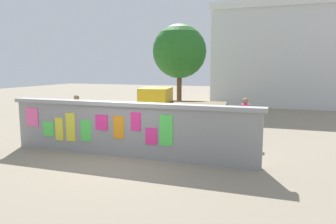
{
  "coord_description": "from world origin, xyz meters",
  "views": [
    {
      "loc": [
        4.41,
        -8.67,
        2.71
      ],
      "look_at": [
        0.69,
        1.84,
        1.17
      ],
      "focal_mm": 34.34,
      "sensor_mm": 36.0,
      "label": 1
    }
  ],
  "objects_px": {
    "person_walking": "(245,115)",
    "person_bystander": "(77,110)",
    "bicycle_far": "(109,131)",
    "bicycle_near": "(103,118)",
    "tree_roadside": "(179,52)",
    "auto_rickshaw_truck": "(178,111)",
    "motorcycle": "(192,137)"
  },
  "relations": [
    {
      "from": "auto_rickshaw_truck",
      "to": "bicycle_far",
      "type": "bearing_deg",
      "value": -127.9
    },
    {
      "from": "bicycle_far",
      "to": "auto_rickshaw_truck",
      "type": "bearing_deg",
      "value": 52.1
    },
    {
      "from": "auto_rickshaw_truck",
      "to": "bicycle_near",
      "type": "distance_m",
      "value": 3.83
    },
    {
      "from": "motorcycle",
      "to": "bicycle_near",
      "type": "xyz_separation_m",
      "value": [
        -5.21,
        3.22,
        -0.1
      ]
    },
    {
      "from": "tree_roadside",
      "to": "person_walking",
      "type": "bearing_deg",
      "value": -53.39
    },
    {
      "from": "person_bystander",
      "to": "tree_roadside",
      "type": "relative_size",
      "value": 0.31
    },
    {
      "from": "bicycle_far",
      "to": "tree_roadside",
      "type": "relative_size",
      "value": 0.33
    },
    {
      "from": "auto_rickshaw_truck",
      "to": "person_walking",
      "type": "distance_m",
      "value": 3.08
    },
    {
      "from": "bicycle_far",
      "to": "tree_roadside",
      "type": "distance_m",
      "value": 8.0
    },
    {
      "from": "auto_rickshaw_truck",
      "to": "tree_roadside",
      "type": "relative_size",
      "value": 0.73
    },
    {
      "from": "bicycle_near",
      "to": "bicycle_far",
      "type": "distance_m",
      "value": 3.28
    },
    {
      "from": "person_bystander",
      "to": "bicycle_near",
      "type": "bearing_deg",
      "value": 92.66
    },
    {
      "from": "bicycle_far",
      "to": "person_bystander",
      "type": "height_order",
      "value": "person_bystander"
    },
    {
      "from": "tree_roadside",
      "to": "auto_rickshaw_truck",
      "type": "bearing_deg",
      "value": -72.89
    },
    {
      "from": "person_walking",
      "to": "tree_roadside",
      "type": "relative_size",
      "value": 0.31
    },
    {
      "from": "bicycle_far",
      "to": "person_bystander",
      "type": "relative_size",
      "value": 1.06
    },
    {
      "from": "person_walking",
      "to": "person_bystander",
      "type": "distance_m",
      "value": 6.64
    },
    {
      "from": "bicycle_near",
      "to": "person_bystander",
      "type": "xyz_separation_m",
      "value": [
        0.1,
        -2.18,
        0.62
      ]
    },
    {
      "from": "motorcycle",
      "to": "person_bystander",
      "type": "relative_size",
      "value": 1.17
    },
    {
      "from": "auto_rickshaw_truck",
      "to": "motorcycle",
      "type": "distance_m",
      "value": 3.35
    },
    {
      "from": "bicycle_far",
      "to": "person_bystander",
      "type": "xyz_separation_m",
      "value": [
        -1.74,
        0.53,
        0.62
      ]
    },
    {
      "from": "tree_roadside",
      "to": "bicycle_near",
      "type": "bearing_deg",
      "value": -116.79
    },
    {
      "from": "bicycle_near",
      "to": "tree_roadside",
      "type": "distance_m",
      "value": 6.08
    },
    {
      "from": "bicycle_near",
      "to": "bicycle_far",
      "type": "height_order",
      "value": "same"
    },
    {
      "from": "motorcycle",
      "to": "tree_roadside",
      "type": "bearing_deg",
      "value": 110.39
    },
    {
      "from": "person_walking",
      "to": "person_bystander",
      "type": "xyz_separation_m",
      "value": [
        -6.58,
        -0.89,
        0.0
      ]
    },
    {
      "from": "motorcycle",
      "to": "person_walking",
      "type": "bearing_deg",
      "value": 52.76
    },
    {
      "from": "bicycle_far",
      "to": "person_walking",
      "type": "height_order",
      "value": "person_walking"
    },
    {
      "from": "bicycle_near",
      "to": "person_walking",
      "type": "relative_size",
      "value": 1.04
    },
    {
      "from": "person_bystander",
      "to": "bicycle_far",
      "type": "bearing_deg",
      "value": -17.03
    },
    {
      "from": "person_walking",
      "to": "motorcycle",
      "type": "bearing_deg",
      "value": -127.24
    },
    {
      "from": "bicycle_far",
      "to": "person_walking",
      "type": "bearing_deg",
      "value": 16.43
    }
  ]
}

